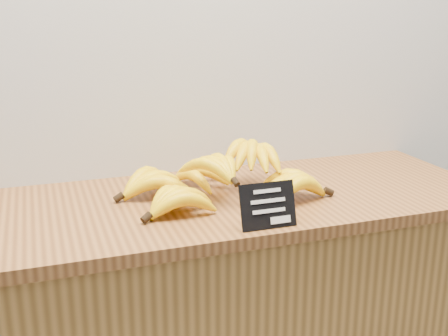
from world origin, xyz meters
TOP-DOWN VIEW (x-y plane):
  - counter_top at (0.10, 2.75)m, footprint 1.43×0.54m
  - chalkboard_sign at (0.14, 2.52)m, footprint 0.13×0.03m
  - banana_pile at (0.09, 2.76)m, footprint 0.52×0.40m

SIDE VIEW (x-z plane):
  - counter_top at x=0.10m, z-range 0.90..0.93m
  - banana_pile at x=0.09m, z-range 0.92..1.03m
  - chalkboard_sign at x=0.14m, z-range 0.93..1.03m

